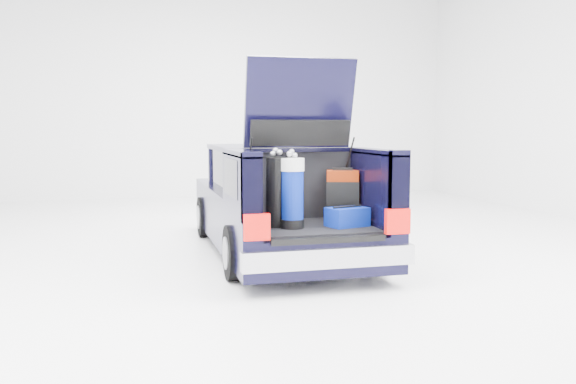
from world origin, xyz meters
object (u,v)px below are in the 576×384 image
object	(u,v)px
car	(277,202)
blue_duffel	(347,217)
black_golf_bag	(277,192)
red_suitcase	(343,195)
blue_golf_bag	(292,192)

from	to	relation	value
car	blue_duffel	size ratio (longest dim) A/B	9.39
car	black_golf_bag	distance (m)	1.64
black_golf_bag	blue_duffel	xyz separation A→B (m)	(0.76, -0.16, -0.28)
red_suitcase	blue_golf_bag	size ratio (longest dim) A/B	0.72
blue_golf_bag	car	bearing A→B (deg)	84.46
black_golf_bag	car	bearing A→B (deg)	70.06
red_suitcase	blue_golf_bag	world-z (taller)	blue_golf_bag
red_suitcase	black_golf_bag	world-z (taller)	black_golf_bag
car	blue_golf_bag	bearing A→B (deg)	-97.74
car	blue_golf_bag	world-z (taller)	car
red_suitcase	blue_golf_bag	bearing A→B (deg)	-130.37
red_suitcase	black_golf_bag	distance (m)	0.94
black_golf_bag	red_suitcase	bearing A→B (deg)	13.69
car	black_golf_bag	bearing A→B (deg)	-103.49
car	blue_duffel	bearing A→B (deg)	-77.50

